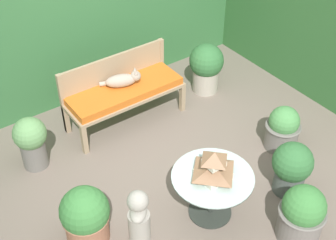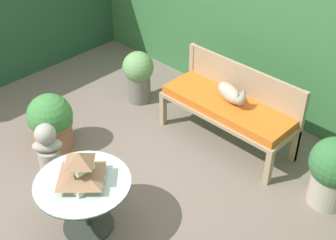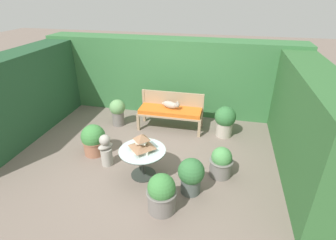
# 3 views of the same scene
# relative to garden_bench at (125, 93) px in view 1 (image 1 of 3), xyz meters

# --- Properties ---
(ground) EXTENTS (30.00, 30.00, 0.00)m
(ground) POSITION_rel_garden_bench_xyz_m (-0.24, -1.17, -0.42)
(ground) COLOR #75665B
(foliage_hedge_back) EXTENTS (6.40, 0.70, 1.87)m
(foliage_hedge_back) POSITION_rel_garden_bench_xyz_m (-0.24, 1.12, 0.51)
(foliage_hedge_back) COLOR #38703D
(foliage_hedge_back) RESTS_ON ground
(garden_bench) EXTENTS (1.47, 0.53, 0.50)m
(garden_bench) POSITION_rel_garden_bench_xyz_m (0.00, 0.00, 0.00)
(garden_bench) COLOR tan
(garden_bench) RESTS_ON ground
(bench_backrest) EXTENTS (1.47, 0.06, 0.82)m
(bench_backrest) POSITION_rel_garden_bench_xyz_m (0.00, 0.24, 0.17)
(bench_backrest) COLOR tan
(bench_backrest) RESTS_ON ground
(cat) EXTENTS (0.46, 0.32, 0.22)m
(cat) POSITION_rel_garden_bench_xyz_m (0.01, 0.04, 0.17)
(cat) COLOR #A89989
(cat) RESTS_ON garden_bench
(patio_table) EXTENTS (0.80, 0.80, 0.52)m
(patio_table) POSITION_rel_garden_bench_xyz_m (-0.10, -1.78, -0.01)
(patio_table) COLOR #2D332D
(patio_table) RESTS_ON ground
(pagoda_birdhouse) EXTENTS (0.37, 0.37, 0.31)m
(pagoda_birdhouse) POSITION_rel_garden_bench_xyz_m (-0.10, -1.78, 0.23)
(pagoda_birdhouse) COLOR silver
(pagoda_birdhouse) RESTS_ON patio_table
(garden_bust) EXTENTS (0.30, 0.32, 0.63)m
(garden_bust) POSITION_rel_garden_bench_xyz_m (-0.85, -1.63, -0.11)
(garden_bust) COLOR #A39E93
(garden_bust) RESTS_ON ground
(potted_plant_hedge_corner) EXTENTS (0.43, 0.43, 0.62)m
(potted_plant_hedge_corner) POSITION_rel_garden_bench_xyz_m (0.77, -2.01, -0.09)
(potted_plant_hedge_corner) COLOR #4C5651
(potted_plant_hedge_corner) RESTS_ON ground
(potted_plant_patio_mid) EXTENTS (0.47, 0.47, 0.62)m
(potted_plant_patio_mid) POSITION_rel_garden_bench_xyz_m (-1.25, -1.33, -0.12)
(potted_plant_patio_mid) COLOR #9E664C
(potted_plant_patio_mid) RESTS_ON ground
(potted_plant_table_near) EXTENTS (0.46, 0.46, 0.69)m
(potted_plant_table_near) POSITION_rel_garden_bench_xyz_m (1.24, -0.05, -0.05)
(potted_plant_table_near) COLOR #ADA393
(potted_plant_table_near) RESTS_ON ground
(potted_plant_bench_right) EXTENTS (0.37, 0.37, 0.64)m
(potted_plant_bench_right) POSITION_rel_garden_bench_xyz_m (-1.26, -0.09, -0.06)
(potted_plant_bench_right) COLOR slate
(potted_plant_bench_right) RESTS_ON ground
(potted_plant_table_far) EXTENTS (0.46, 0.46, 0.62)m
(potted_plant_table_far) POSITION_rel_garden_bench_xyz_m (0.41, -2.49, -0.12)
(potted_plant_table_far) COLOR slate
(potted_plant_table_far) RESTS_ON ground
(potted_plant_path_edge) EXTENTS (0.42, 0.42, 0.55)m
(potted_plant_path_edge) POSITION_rel_garden_bench_xyz_m (1.23, -1.47, -0.16)
(potted_plant_path_edge) COLOR slate
(potted_plant_path_edge) RESTS_ON ground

